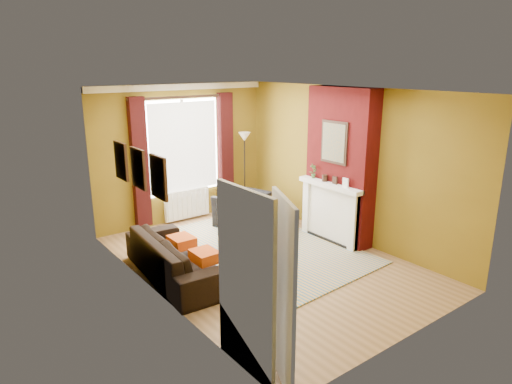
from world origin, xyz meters
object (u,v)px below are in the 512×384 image
coffee_table (243,232)px  floor_lamp (245,150)px  sofa (177,257)px  wicker_stool (231,208)px  armchair (243,209)px

coffee_table → floor_lamp: size_ratio=0.75×
sofa → wicker_stool: (2.20, 1.77, -0.10)m
sofa → coffee_table: bearing=-78.3°
wicker_stool → floor_lamp: floor_lamp is taller
sofa → armchair: sofa is taller
wicker_stool → floor_lamp: (0.54, 0.24, 1.17)m
sofa → wicker_stool: bearing=-47.1°
armchair → floor_lamp: size_ratio=0.57×
armchair → coffee_table: bearing=31.7°
sofa → coffee_table: (1.38, 0.19, 0.03)m
sofa → armchair: size_ratio=2.24×
sofa → armchair: 2.55m
wicker_stool → floor_lamp: size_ratio=0.25×
floor_lamp → coffee_table: bearing=-126.6°
armchair → wicker_stool: size_ratio=2.25×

